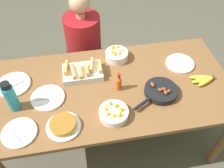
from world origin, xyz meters
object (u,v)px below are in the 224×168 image
(melon_tray, at_px, (83,72))
(frittata_plate_center, at_px, (63,125))
(empty_plate_far_right, at_px, (19,133))
(hot_sauce_bottle, at_px, (119,83))
(person_figure, at_px, (85,56))
(empty_plate_far_left, at_px, (13,85))
(fruit_bowl_mango, at_px, (114,113))
(banana_bunch, at_px, (204,79))
(empty_plate_mid_edge, at_px, (180,63))
(empty_plate_near_front, at_px, (48,98))
(fruit_bowl_citrus, at_px, (117,55))
(water_bottle, at_px, (11,97))
(skillet, at_px, (160,91))

(melon_tray, bearing_deg, frittata_plate_center, -110.22)
(melon_tray, bearing_deg, empty_plate_far_right, -134.80)
(hot_sauce_bottle, distance_m, person_figure, 0.84)
(empty_plate_far_left, bearing_deg, frittata_plate_center, -50.39)
(melon_tray, distance_m, fruit_bowl_mango, 0.46)
(banana_bunch, distance_m, empty_plate_mid_edge, 0.24)
(empty_plate_near_front, distance_m, empty_plate_mid_edge, 1.10)
(empty_plate_near_front, bearing_deg, fruit_bowl_citrus, 30.78)
(fruit_bowl_citrus, bearing_deg, fruit_bowl_mango, -102.60)
(melon_tray, relative_size, person_figure, 0.26)
(banana_bunch, xyz_separation_m, empty_plate_far_right, (-1.37, -0.23, -0.01))
(banana_bunch, distance_m, empty_plate_far_left, 1.46)
(empty_plate_mid_edge, distance_m, water_bottle, 1.33)
(hot_sauce_bottle, bearing_deg, water_bottle, -176.50)
(empty_plate_mid_edge, bearing_deg, frittata_plate_center, -155.42)
(melon_tray, bearing_deg, empty_plate_mid_edge, -1.04)
(empty_plate_far_left, xyz_separation_m, fruit_bowl_mango, (0.71, -0.41, 0.03))
(melon_tray, height_order, fruit_bowl_mango, fruit_bowl_mango)
(water_bottle, height_order, person_figure, person_figure)
(skillet, bearing_deg, empty_plate_far_left, -44.71)
(skillet, bearing_deg, empty_plate_near_front, -37.23)
(empty_plate_far_left, height_order, fruit_bowl_citrus, fruit_bowl_citrus)
(empty_plate_mid_edge, bearing_deg, person_figure, 143.54)
(empty_plate_far_left, height_order, empty_plate_far_right, same)
(hot_sauce_bottle, bearing_deg, empty_plate_far_right, -159.46)
(empty_plate_mid_edge, relative_size, water_bottle, 0.93)
(melon_tray, bearing_deg, fruit_bowl_citrus, 25.91)
(frittata_plate_center, distance_m, water_bottle, 0.41)
(melon_tray, height_order, empty_plate_mid_edge, melon_tray)
(hot_sauce_bottle, bearing_deg, frittata_plate_center, -147.63)
(empty_plate_far_right, relative_size, empty_plate_mid_edge, 0.98)
(empty_plate_far_right, bearing_deg, empty_plate_near_front, 55.40)
(frittata_plate_center, bearing_deg, water_bottle, 145.83)
(empty_plate_far_left, height_order, fruit_bowl_mango, fruit_bowl_mango)
(empty_plate_mid_edge, bearing_deg, skillet, -133.11)
(empty_plate_far_left, relative_size, empty_plate_mid_edge, 1.11)
(frittata_plate_center, bearing_deg, banana_bunch, 11.99)
(empty_plate_far_right, bearing_deg, melon_tray, 45.20)
(empty_plate_far_right, height_order, hot_sauce_bottle, hot_sauce_bottle)
(frittata_plate_center, distance_m, empty_plate_far_right, 0.29)
(empty_plate_far_left, distance_m, hot_sauce_bottle, 0.81)
(water_bottle, bearing_deg, melon_tray, 25.72)
(skillet, height_order, fruit_bowl_citrus, fruit_bowl_citrus)
(empty_plate_far_left, xyz_separation_m, empty_plate_far_right, (0.08, -0.44, 0.00))
(fruit_bowl_citrus, distance_m, hot_sauce_bottle, 0.34)
(melon_tray, height_order, frittata_plate_center, melon_tray)
(skillet, distance_m, fruit_bowl_citrus, 0.50)
(frittata_plate_center, bearing_deg, empty_plate_near_front, 111.62)
(skillet, relative_size, water_bottle, 1.43)
(skillet, height_order, water_bottle, water_bottle)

